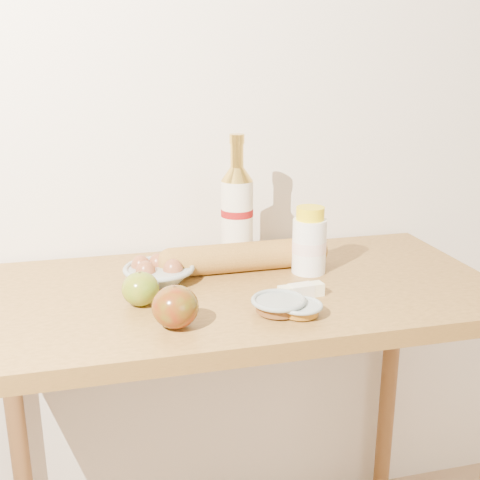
# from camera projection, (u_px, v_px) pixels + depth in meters

# --- Properties ---
(back_wall) EXTENTS (3.50, 0.02, 2.60)m
(back_wall) POSITION_uv_depth(u_px,v_px,m) (207.00, 98.00, 1.57)
(back_wall) COLOR white
(back_wall) RESTS_ON ground
(table) EXTENTS (1.20, 0.60, 0.90)m
(table) POSITION_uv_depth(u_px,v_px,m) (237.00, 335.00, 1.42)
(table) COLOR #A77936
(table) RESTS_ON ground
(bourbon_bottle) EXTENTS (0.10, 0.10, 0.33)m
(bourbon_bottle) POSITION_uv_depth(u_px,v_px,m) (237.00, 213.00, 1.49)
(bourbon_bottle) COLOR silver
(bourbon_bottle) RESTS_ON table
(cream_bottle) EXTENTS (0.11, 0.11, 0.16)m
(cream_bottle) POSITION_uv_depth(u_px,v_px,m) (309.00, 242.00, 1.45)
(cream_bottle) COLOR white
(cream_bottle) RESTS_ON table
(egg_bowl) EXTENTS (0.17, 0.17, 0.06)m
(egg_bowl) POSITION_uv_depth(u_px,v_px,m) (159.00, 271.00, 1.40)
(egg_bowl) COLOR #98A59F
(egg_bowl) RESTS_ON table
(baguette) EXTENTS (0.43, 0.08, 0.07)m
(baguette) POSITION_uv_depth(u_px,v_px,m) (245.00, 257.00, 1.47)
(baguette) COLOR #B88538
(baguette) RESTS_ON table
(apple_yellowgreen) EXTENTS (0.08, 0.08, 0.07)m
(apple_yellowgreen) POSITION_uv_depth(u_px,v_px,m) (140.00, 289.00, 1.27)
(apple_yellowgreen) COLOR olive
(apple_yellowgreen) RESTS_ON table
(apple_redgreen_front) EXTENTS (0.12, 0.12, 0.08)m
(apple_redgreen_front) POSITION_uv_depth(u_px,v_px,m) (175.00, 307.00, 1.16)
(apple_redgreen_front) COLOR maroon
(apple_redgreen_front) RESTS_ON table
(sugar_bowl) EXTENTS (0.13, 0.13, 0.03)m
(sugar_bowl) POSITION_uv_depth(u_px,v_px,m) (278.00, 305.00, 1.23)
(sugar_bowl) COLOR gray
(sugar_bowl) RESTS_ON table
(syrup_bowl) EXTENTS (0.10, 0.10, 0.03)m
(syrup_bowl) POSITION_uv_depth(u_px,v_px,m) (300.00, 309.00, 1.22)
(syrup_bowl) COLOR #99A6A1
(syrup_bowl) RESTS_ON table
(butter_stick) EXTENTS (0.10, 0.04, 0.03)m
(butter_stick) POSITION_uv_depth(u_px,v_px,m) (301.00, 291.00, 1.31)
(butter_stick) COLOR #FAF6C1
(butter_stick) RESTS_ON table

